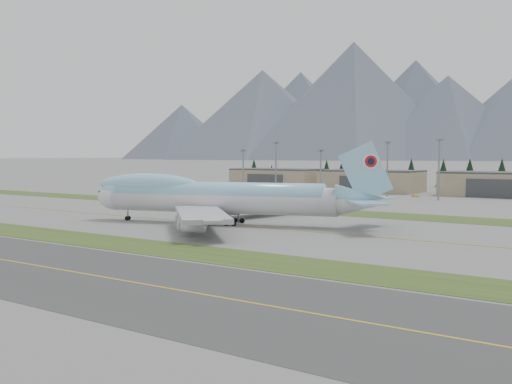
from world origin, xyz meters
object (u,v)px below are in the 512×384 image
Objects in this scene: hangar_right at (499,184)px; service_vehicle_a at (316,194)px; hangar_left at (278,178)px; hangar_center at (371,181)px; service_vehicle_b at (415,197)px; boeing_747_freighter at (218,197)px.

service_vehicle_a is (-72.92, -34.49, -5.39)m from hangar_right.
hangar_left is 54.68m from service_vehicle_a.
hangar_center is 39.74m from service_vehicle_b.
hangar_left reaches higher than service_vehicle_a.
service_vehicle_b is (11.88, 125.11, -7.11)m from boeing_747_freighter.
hangar_right is (115.00, 0.00, 0.00)m from hangar_left.
boeing_747_freighter is 155.48m from hangar_right.
service_vehicle_b is at bearing -139.88° from hangar_right.
hangar_left is 115.00m from hangar_right.
hangar_right reaches higher than service_vehicle_a.
boeing_747_freighter is 23.15× the size of service_vehicle_a.
hangar_center reaches higher than service_vehicle_a.
hangar_left and hangar_right have the same top height.
hangar_right is (60.00, 0.00, 0.00)m from hangar_center.
service_vehicle_a is (-31.63, 115.40, -7.11)m from boeing_747_freighter.
service_vehicle_a is at bearing -154.69° from hangar_right.
boeing_747_freighter is 151.06m from hangar_center.
service_vehicle_a is 44.58m from service_vehicle_b.
hangar_center is 13.05× the size of service_vehicle_b.
hangar_center is (55.00, 0.00, 0.00)m from hangar_left.
hangar_center is at bearing 78.14° from service_vehicle_a.
boeing_747_freighter is at bearing -82.88° from hangar_center.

